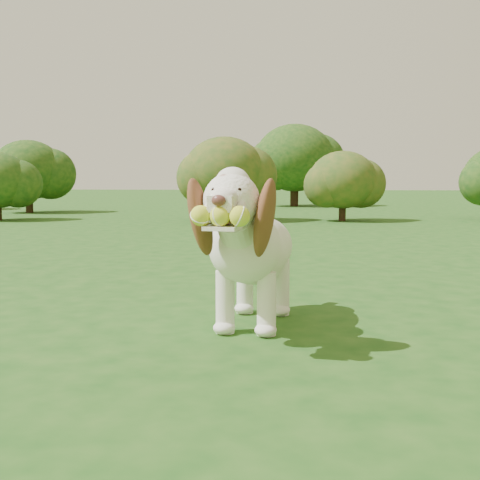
# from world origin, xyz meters

# --- Properties ---
(ground) EXTENTS (80.00, 80.00, 0.00)m
(ground) POSITION_xyz_m (0.00, 0.00, 0.00)
(ground) COLOR #194A15
(ground) RESTS_ON ground
(dog) EXTENTS (0.54, 1.34, 0.87)m
(dog) POSITION_xyz_m (0.10, -0.40, 0.46)
(dog) COLOR white
(dog) RESTS_ON ground
(shrub_b) EXTENTS (1.56, 1.56, 1.62)m
(shrub_b) POSITION_xyz_m (-1.16, 7.88, 0.95)
(shrub_b) COLOR #382314
(shrub_b) RESTS_ON ground
(shrub_c) EXTENTS (1.30, 1.30, 1.35)m
(shrub_c) POSITION_xyz_m (1.11, 8.10, 0.79)
(shrub_c) COLOR #382314
(shrub_c) RESTS_ON ground
(shrub_e) EXTENTS (1.67, 1.67, 1.73)m
(shrub_e) POSITION_xyz_m (-6.20, 10.20, 1.02)
(shrub_e) COLOR #382314
(shrub_e) RESTS_ON ground
(shrub_i) EXTENTS (2.33, 2.33, 2.42)m
(shrub_i) POSITION_xyz_m (0.07, 14.31, 1.42)
(shrub_i) COLOR #382314
(shrub_i) RESTS_ON ground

